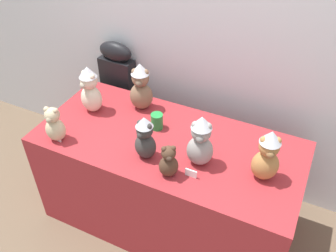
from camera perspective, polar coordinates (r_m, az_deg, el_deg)
The scene contains 14 objects.
ground_plane at distance 2.77m, azimuth -2.35°, elevation -17.69°, with size 10.00×10.00×0.00m, color brown.
wall_back at distance 2.55m, azimuth 6.49°, elevation 15.37°, with size 7.00×0.08×2.60m, color silver.
display_table at distance 2.59m, azimuth 0.00°, elevation -8.78°, with size 1.71×0.79×0.78m, color maroon.
instrument_case at distance 3.10m, azimuth -7.45°, elevation 3.91°, with size 0.28×0.13×1.08m.
teddy_bear_sand at distance 2.36m, azimuth -17.31°, elevation 0.13°, with size 0.15×0.13×0.25m.
teddy_bear_charcoal at distance 2.12m, azimuth -3.62°, elevation -1.90°, with size 0.15×0.13×0.30m.
teddy_bear_ash at distance 2.07m, azimuth 5.10°, elevation -2.41°, with size 0.18×0.17×0.34m.
teddy_bear_mocha at distance 2.51m, azimuth -4.27°, elevation 6.08°, with size 0.19×0.18×0.35m.
teddy_bear_cocoa at distance 2.04m, azimuth 0.09°, elevation -5.65°, with size 0.14×0.14×0.22m.
teddy_bear_cream at distance 2.54m, azimuth -12.08°, elevation 5.56°, with size 0.18×0.17×0.35m.
teddy_bear_caramel at distance 2.05m, azimuth 15.23°, elevation -4.55°, with size 0.19×0.18×0.34m.
party_cup_green at distance 2.39m, azimuth -1.74°, elevation 0.75°, with size 0.08×0.08×0.11m, color #238C3D.
name_card_front_left at distance 2.08m, azimuth 3.61°, elevation -7.38°, with size 0.07×0.01×0.05m, color white.
name_card_front_middle at distance 2.41m, azimuth -17.08°, elevation -1.70°, with size 0.07×0.01×0.05m, color white.
Camera 1 is at (0.75, -1.32, 2.31)m, focal length 38.99 mm.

